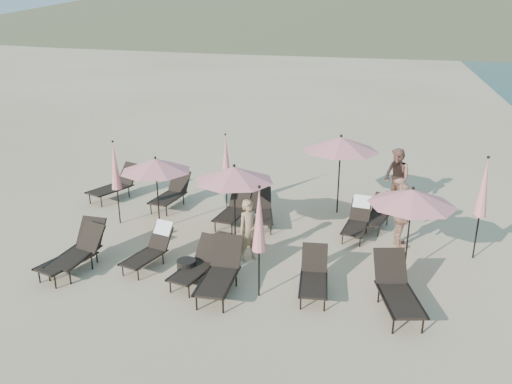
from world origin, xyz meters
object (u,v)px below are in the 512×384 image
(lounger_0, at_px, (74,253))
(umbrella_closed_3, at_px, (226,157))
(lounger_7, at_px, (171,193))
(umbrella_open_3, at_px, (341,144))
(umbrella_closed_2, at_px, (115,166))
(lounger_6, at_px, (116,184))
(lounger_12, at_px, (79,249))
(lounger_11, at_px, (358,219))
(lounger_5, at_px, (397,289))
(lounger_3, at_px, (220,271))
(side_table_0, at_px, (187,269))
(lounger_10, at_px, (378,214))
(umbrella_closed_1, at_px, (484,188))
(umbrella_open_2, at_px, (412,197))
(lounger_4, at_px, (314,275))
(beachgoer_c, at_px, (401,216))
(lounger_9, at_px, (261,210))
(beachgoer_b, at_px, (397,178))
(beachgoer_a, at_px, (249,230))
(lounger_2, at_px, (198,264))
(umbrella_closed_0, at_px, (259,221))
(umbrella_open_0, at_px, (156,165))
(lounger_8, at_px, (234,209))
(umbrella_open_1, at_px, (234,174))
(lounger_1, at_px, (151,248))
(side_table_1, at_px, (223,276))

(lounger_0, bearing_deg, umbrella_closed_3, 81.61)
(lounger_7, relative_size, umbrella_open_3, 0.72)
(lounger_0, xyz_separation_m, umbrella_closed_2, (-0.59, 2.93, 1.28))
(lounger_6, bearing_deg, lounger_12, -50.28)
(lounger_11, bearing_deg, lounger_5, -67.20)
(lounger_3, height_order, side_table_0, lounger_3)
(lounger_10, xyz_separation_m, umbrella_closed_1, (2.46, -1.37, 1.45))
(lounger_11, bearing_deg, umbrella_open_2, -50.61)
(lounger_4, xyz_separation_m, beachgoer_c, (1.72, 2.98, 0.46))
(lounger_4, relative_size, lounger_9, 0.93)
(umbrella_open_3, bearing_deg, umbrella_closed_3, -170.42)
(side_table_0, distance_m, beachgoer_b, 7.84)
(lounger_9, relative_size, umbrella_closed_3, 0.72)
(beachgoer_c, bearing_deg, umbrella_open_2, 170.84)
(side_table_0, height_order, beachgoer_a, beachgoer_a)
(lounger_2, bearing_deg, umbrella_closed_0, 0.84)
(lounger_0, distance_m, umbrella_open_0, 3.34)
(lounger_3, bearing_deg, lounger_8, 99.80)
(lounger_4, distance_m, umbrella_open_2, 2.86)
(umbrella_open_2, height_order, umbrella_closed_3, umbrella_closed_3)
(lounger_10, distance_m, umbrella_closed_0, 5.35)
(umbrella_closed_1, bearing_deg, lounger_12, -160.53)
(lounger_11, distance_m, umbrella_closed_3, 4.48)
(lounger_3, xyz_separation_m, lounger_9, (-0.22, 3.93, -0.04))
(lounger_4, bearing_deg, beachgoer_c, 50.86)
(lounger_11, distance_m, beachgoer_a, 3.38)
(umbrella_closed_2, bearing_deg, umbrella_open_0, 0.23)
(lounger_11, bearing_deg, umbrella_closed_1, -7.03)
(lounger_7, relative_size, beachgoer_a, 1.13)
(lounger_2, distance_m, umbrella_open_1, 2.61)
(beachgoer_a, distance_m, beachgoer_c, 4.01)
(lounger_6, distance_m, umbrella_closed_1, 11.19)
(umbrella_open_0, distance_m, umbrella_closed_0, 4.70)
(lounger_12, bearing_deg, umbrella_open_0, 73.04)
(lounger_1, distance_m, side_table_0, 1.20)
(lounger_9, height_order, umbrella_closed_2, umbrella_closed_2)
(side_table_1, bearing_deg, umbrella_open_1, 101.42)
(lounger_6, distance_m, umbrella_open_2, 9.85)
(lounger_3, distance_m, umbrella_open_3, 6.05)
(lounger_1, relative_size, umbrella_open_1, 0.72)
(umbrella_open_0, relative_size, umbrella_closed_1, 0.80)
(umbrella_open_3, bearing_deg, lounger_1, -128.51)
(lounger_0, bearing_deg, side_table_0, 21.99)
(lounger_3, xyz_separation_m, lounger_4, (1.97, 0.53, -0.07))
(lounger_5, height_order, umbrella_open_1, umbrella_open_1)
(lounger_3, relative_size, lounger_6, 0.94)
(lounger_0, xyz_separation_m, umbrella_open_1, (3.15, 2.52, 1.51))
(lounger_8, xyz_separation_m, umbrella_open_2, (4.87, -1.72, 1.45))
(lounger_0, height_order, side_table_0, lounger_0)
(lounger_8, relative_size, umbrella_open_1, 0.76)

